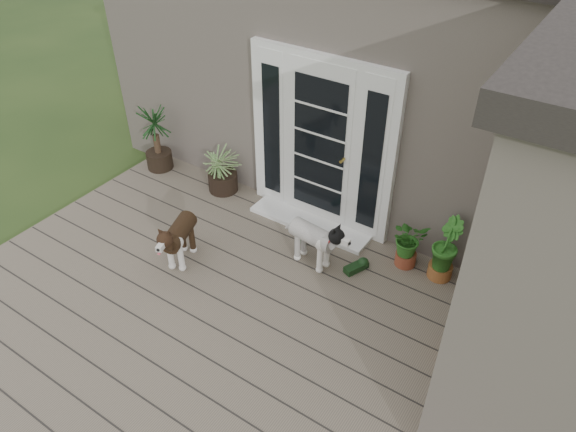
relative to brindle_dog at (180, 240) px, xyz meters
The scene contains 14 objects.
deck 1.29m from the brindle_dog, 29.20° to the right, with size 6.20×4.60×0.12m, color #6B5B4C.
house_main 3.97m from the brindle_dog, 73.47° to the left, with size 7.40×4.00×3.10m, color #665E54.
door_unit 1.98m from the brindle_dog, 61.07° to the left, with size 1.90×0.14×2.15m, color white.
door_step 1.67m from the brindle_dog, 57.71° to the left, with size 1.60×0.40×0.05m, color white.
brindle_dog is the anchor object (origin of this frame).
white_dog 1.51m from the brindle_dog, 31.75° to the left, with size 0.31×0.72×0.60m, color silver, non-canonical shape.
spider_plant 1.49m from the brindle_dog, 110.60° to the left, with size 0.67×0.67×0.71m, color #7C945B, non-canonical shape.
yucca 2.15m from the brindle_dog, 141.33° to the left, with size 0.71×0.71×1.02m, color #113316, non-canonical shape.
herb_a 2.59m from the brindle_dog, 32.02° to the left, with size 0.40×0.40×0.51m, color #265618.
herb_b 2.95m from the brindle_dog, 28.24° to the left, with size 0.38×0.38×0.58m, color #2B5D1A.
herb_c 3.56m from the brindle_dog, 23.06° to the left, with size 0.37×0.37×0.58m, color #1B5F1F.
sapling 3.33m from the brindle_dog, ahead, with size 0.55×0.55×1.86m, color #255A19, non-canonical shape.
clog_left 1.51m from the brindle_dog, 48.56° to the left, with size 0.13×0.27×0.08m, color black, non-canonical shape.
clog_right 2.03m from the brindle_dog, 28.53° to the left, with size 0.16×0.34×0.10m, color black, non-canonical shape.
Camera 1 is at (2.55, -2.23, 4.32)m, focal length 33.43 mm.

